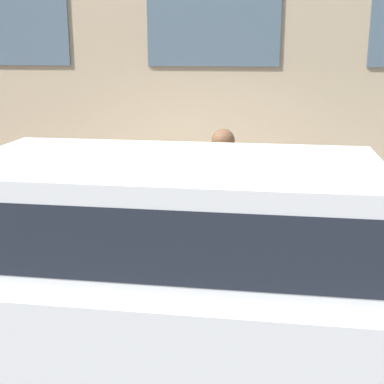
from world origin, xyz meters
The scene contains 5 objects.
ground_plane centered at (0.00, 0.00, 0.00)m, with size 80.00×80.00×0.00m, color #514F4C.
sidewalk centered at (1.11, 0.00, 0.07)m, with size 2.22×60.00×0.13m.
fire_hydrant centered at (0.45, 0.38, 0.52)m, with size 0.32×0.44×0.77m.
person centered at (0.83, -0.29, 1.14)m, with size 0.41×0.27×1.69m.
parked_truck_white_near centered at (-1.30, -0.02, 1.07)m, with size 1.86×5.10×1.89m.
Camera 1 is at (-5.21, -0.84, 2.72)m, focal length 50.00 mm.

